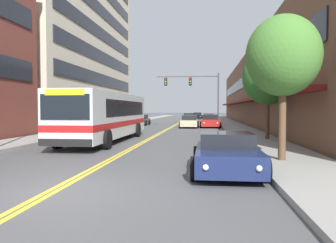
% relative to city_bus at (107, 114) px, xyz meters
% --- Properties ---
extents(ground_plane, '(240.00, 240.00, 0.00)m').
position_rel_city_bus_xyz_m(ground_plane, '(2.41, 24.80, -1.66)').
color(ground_plane, '#4C4C4F').
extents(sidewalk_left, '(2.93, 106.00, 0.16)m').
position_rel_city_bus_xyz_m(sidewalk_left, '(-4.55, 24.80, -1.58)').
color(sidewalk_left, gray).
rests_on(sidewalk_left, ground_plane).
extents(sidewalk_right, '(2.93, 106.00, 0.16)m').
position_rel_city_bus_xyz_m(sidewalk_right, '(9.38, 24.80, -1.58)').
color(sidewalk_right, gray).
rests_on(sidewalk_right, ground_plane).
extents(centre_line, '(0.34, 106.00, 0.01)m').
position_rel_city_bus_xyz_m(centre_line, '(2.41, 24.80, -1.66)').
color(centre_line, yellow).
rests_on(centre_line, ground_plane).
extents(office_tower_left, '(12.08, 28.33, 24.69)m').
position_rel_city_bus_xyz_m(office_tower_left, '(-12.25, 18.82, 10.68)').
color(office_tower_left, beige).
rests_on(office_tower_left, ground_plane).
extents(storefront_row_right, '(9.10, 68.00, 8.91)m').
position_rel_city_bus_xyz_m(storefront_row_right, '(15.07, 24.80, 2.79)').
color(storefront_row_right, brown).
rests_on(storefront_row_right, ground_plane).
extents(city_bus, '(2.87, 12.13, 2.93)m').
position_rel_city_bus_xyz_m(city_bus, '(0.00, 0.00, 0.00)').
color(city_bus, silver).
rests_on(city_bus, ground_plane).
extents(car_dark_grey_parked_left_mid, '(2.01, 4.30, 1.31)m').
position_rel_city_bus_xyz_m(car_dark_grey_parked_left_mid, '(-1.87, 20.13, -1.06)').
color(car_dark_grey_parked_left_mid, '#38383D').
rests_on(car_dark_grey_parked_left_mid, ground_plane).
extents(car_charcoal_parked_left_far, '(1.99, 4.36, 1.20)m').
position_rel_city_bus_xyz_m(car_charcoal_parked_left_far, '(-2.03, 11.07, -1.09)').
color(car_charcoal_parked_left_far, '#232328').
rests_on(car_charcoal_parked_left_far, ground_plane).
extents(car_navy_parked_right_foreground, '(2.16, 4.22, 1.26)m').
position_rel_city_bus_xyz_m(car_navy_parked_right_foreground, '(6.81, -9.48, -1.07)').
color(car_navy_parked_right_foreground, '#19234C').
rests_on(car_navy_parked_right_foreground, ground_plane).
extents(car_slate_blue_parked_right_mid, '(2.05, 4.59, 1.20)m').
position_rel_city_bus_xyz_m(car_slate_blue_parked_right_mid, '(6.71, 24.23, -1.10)').
color(car_slate_blue_parked_right_mid, '#475675').
rests_on(car_slate_blue_parked_right_mid, ground_plane).
extents(car_red_parked_right_far, '(2.19, 4.48, 1.38)m').
position_rel_city_bus_xyz_m(car_red_parked_right_far, '(6.68, 15.94, -1.03)').
color(car_red_parked_right_far, maroon).
rests_on(car_red_parked_right_far, ground_plane).
extents(car_champagne_parked_right_end, '(2.05, 4.28, 1.29)m').
position_rel_city_bus_xyz_m(car_champagne_parked_right_end, '(6.67, 30.62, -1.07)').
color(car_champagne_parked_right_end, beige).
rests_on(car_champagne_parked_right_end, ground_plane).
extents(car_beige_moving_lead, '(1.99, 4.39, 1.32)m').
position_rel_city_bus_xyz_m(car_beige_moving_lead, '(4.45, 15.24, -1.05)').
color(car_beige_moving_lead, '#BCAD89').
rests_on(car_beige_moving_lead, ground_plane).
extents(car_black_moving_second, '(2.02, 4.70, 1.30)m').
position_rel_city_bus_xyz_m(car_black_moving_second, '(4.59, 45.27, -1.06)').
color(car_black_moving_second, black).
rests_on(car_black_moving_second, ground_plane).
extents(car_silver_moving_third, '(2.11, 4.28, 1.28)m').
position_rel_city_bus_xyz_m(car_silver_moving_third, '(3.28, 36.61, -1.07)').
color(car_silver_moving_third, '#B7B7BC').
rests_on(car_silver_moving_third, ground_plane).
extents(traffic_signal_mast, '(7.25, 0.38, 6.12)m').
position_rel_city_bus_xyz_m(traffic_signal_mast, '(5.06, 18.14, 2.75)').
color(traffic_signal_mast, '#47474C').
rests_on(traffic_signal_mast, ground_plane).
extents(street_tree_right_near, '(2.65, 2.65, 5.22)m').
position_rel_city_bus_xyz_m(street_tree_right_near, '(8.89, -7.68, 2.24)').
color(street_tree_right_near, brown).
rests_on(street_tree_right_near, sidewalk_right).
extents(street_tree_right_mid, '(3.07, 3.07, 5.48)m').
position_rel_city_bus_xyz_m(street_tree_right_mid, '(9.91, 0.69, 2.28)').
color(street_tree_right_mid, brown).
rests_on(street_tree_right_mid, sidewalk_right).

